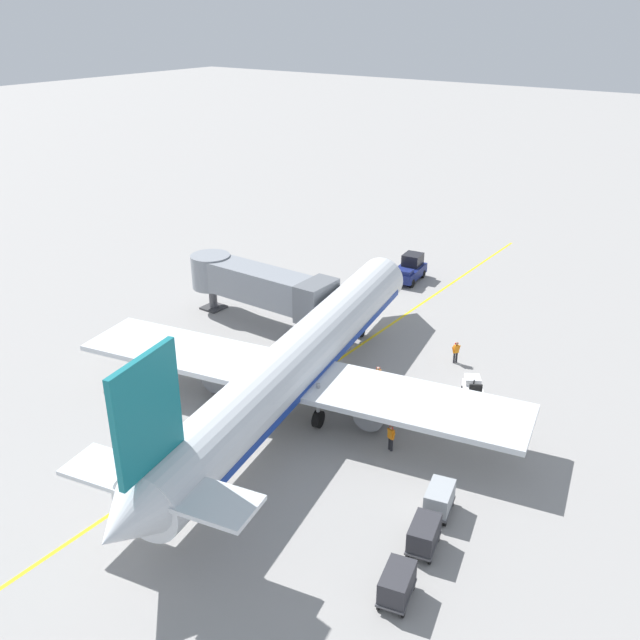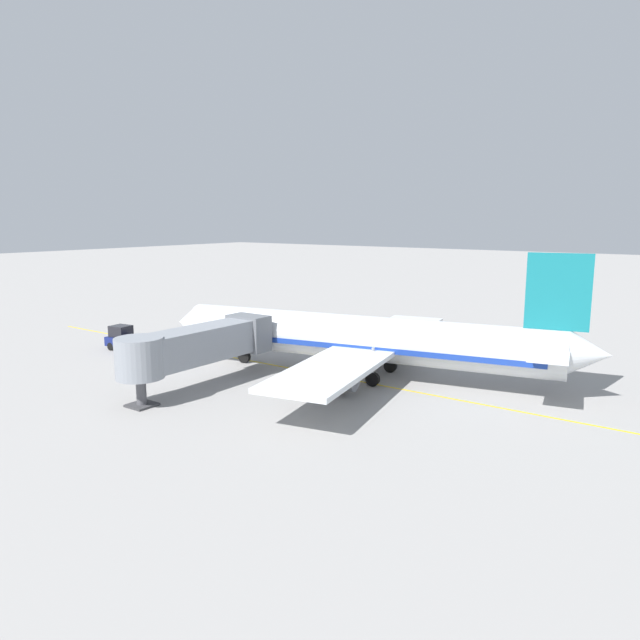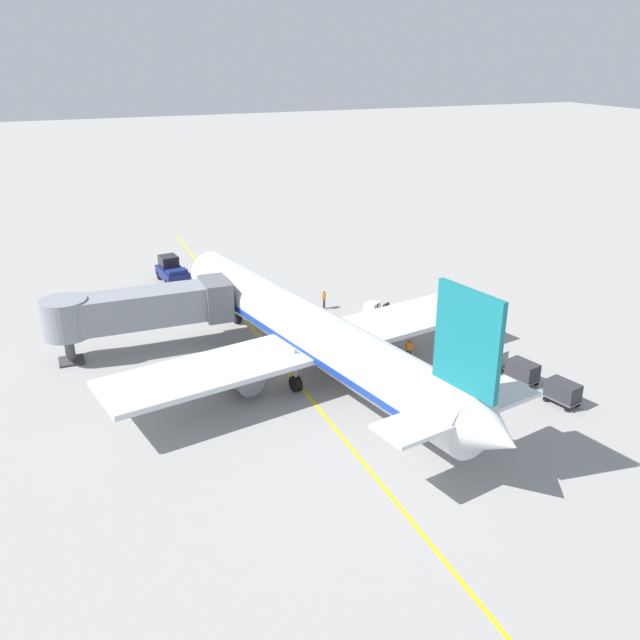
% 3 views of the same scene
% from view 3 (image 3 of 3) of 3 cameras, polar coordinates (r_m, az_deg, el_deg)
% --- Properties ---
extents(ground_plane, '(400.00, 400.00, 0.00)m').
position_cam_3_polar(ground_plane, '(49.42, -2.87, -4.13)').
color(ground_plane, gray).
extents(gate_lead_in_line, '(0.24, 80.00, 0.01)m').
position_cam_3_polar(gate_lead_in_line, '(49.42, -2.87, -4.13)').
color(gate_lead_in_line, gold).
rests_on(gate_lead_in_line, ground).
extents(parked_airliner, '(30.44, 37.14, 10.63)m').
position_cam_3_polar(parked_airliner, '(47.45, -0.82, -1.03)').
color(parked_airliner, silver).
rests_on(parked_airliner, ground).
extents(jet_bridge, '(13.81, 3.50, 4.98)m').
position_cam_3_polar(jet_bridge, '(52.74, -14.88, 0.93)').
color(jet_bridge, gray).
rests_on(jet_bridge, ground).
extents(pushback_tractor, '(2.73, 4.64, 2.40)m').
position_cam_3_polar(pushback_tractor, '(69.15, -12.34, 4.08)').
color(pushback_tractor, navy).
rests_on(pushback_tractor, ground).
extents(baggage_tug_lead, '(2.34, 2.76, 1.62)m').
position_cam_3_polar(baggage_tug_lead, '(58.15, 4.88, 0.69)').
color(baggage_tug_lead, silver).
rests_on(baggage_tug_lead, ground).
extents(baggage_cart_front, '(1.77, 2.98, 1.58)m').
position_cam_3_polar(baggage_cart_front, '(50.68, 14.17, -2.94)').
color(baggage_cart_front, '#4C4C51').
rests_on(baggage_cart_front, ground).
extents(baggage_cart_second_in_train, '(1.77, 2.98, 1.58)m').
position_cam_3_polar(baggage_cart_second_in_train, '(49.04, 16.64, -4.08)').
color(baggage_cart_second_in_train, '#4C4C51').
rests_on(baggage_cart_second_in_train, ground).
extents(baggage_cart_third_in_train, '(1.77, 2.98, 1.58)m').
position_cam_3_polar(baggage_cart_third_in_train, '(47.03, 19.71, -5.63)').
color(baggage_cart_third_in_train, '#4C4C51').
rests_on(baggage_cart_third_in_train, ground).
extents(ground_crew_wing_walker, '(0.48, 0.65, 1.69)m').
position_cam_3_polar(ground_crew_wing_walker, '(60.30, 0.34, 1.81)').
color(ground_crew_wing_walker, '#232328').
rests_on(ground_crew_wing_walker, ground).
extents(ground_crew_loader, '(0.71, 0.36, 1.69)m').
position_cam_3_polar(ground_crew_loader, '(50.74, 7.49, -2.40)').
color(ground_crew_loader, '#232328').
rests_on(ground_crew_loader, ground).
extents(ground_crew_marshaller, '(0.71, 0.36, 1.69)m').
position_cam_3_polar(ground_crew_marshaller, '(53.67, 0.39, -0.81)').
color(ground_crew_marshaller, '#232328').
rests_on(ground_crew_marshaller, ground).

